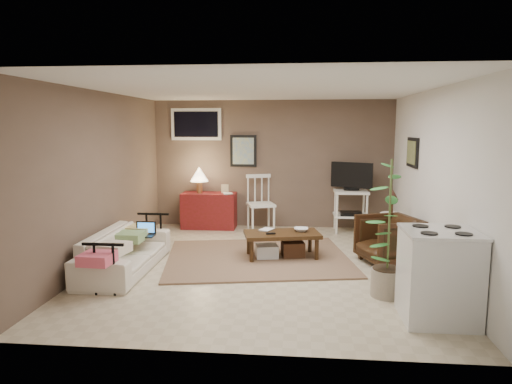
# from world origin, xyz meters

# --- Properties ---
(floor) EXTENTS (5.00, 5.00, 0.00)m
(floor) POSITION_xyz_m (0.00, 0.00, 0.00)
(floor) COLOR #C1B293
(floor) RESTS_ON ground
(art_back) EXTENTS (0.50, 0.03, 0.60)m
(art_back) POSITION_xyz_m (-0.55, 2.48, 1.45)
(art_back) COLOR black
(art_right) EXTENTS (0.03, 0.60, 0.45)m
(art_right) POSITION_xyz_m (2.23, 1.05, 1.52)
(art_right) COLOR black
(window) EXTENTS (0.96, 0.03, 0.60)m
(window) POSITION_xyz_m (-1.45, 2.48, 1.95)
(window) COLOR white
(rug) EXTENTS (2.93, 2.51, 0.03)m
(rug) POSITION_xyz_m (-0.08, 0.32, 0.01)
(rug) COLOR brown
(rug) RESTS_ON floor
(coffee_table) EXTENTS (1.17, 0.77, 0.41)m
(coffee_table) POSITION_xyz_m (0.26, 0.36, 0.23)
(coffee_table) COLOR #3D2510
(coffee_table) RESTS_ON floor
(sofa) EXTENTS (0.54, 1.83, 0.72)m
(sofa) POSITION_xyz_m (-1.80, -0.40, 0.36)
(sofa) COLOR beige
(sofa) RESTS_ON floor
(sofa_pillows) EXTENTS (0.35, 1.74, 0.12)m
(sofa_pillows) POSITION_xyz_m (-1.76, -0.61, 0.44)
(sofa_pillows) COLOR beige
(sofa_pillows) RESTS_ON sofa
(sofa_end_rails) EXTENTS (0.49, 1.83, 0.62)m
(sofa_end_rails) POSITION_xyz_m (-1.69, -0.40, 0.31)
(sofa_end_rails) COLOR black
(sofa_end_rails) RESTS_ON floor
(laptop) EXTENTS (0.28, 0.21, 0.19)m
(laptop) POSITION_xyz_m (-1.62, -0.08, 0.46)
(laptop) COLOR black
(laptop) RESTS_ON sofa
(red_console) EXTENTS (1.01, 0.45, 1.16)m
(red_console) POSITION_xyz_m (-1.20, 2.24, 0.40)
(red_console) COLOR maroon
(red_console) RESTS_ON floor
(spindle_chair) EXTENTS (0.58, 0.58, 1.03)m
(spindle_chair) POSITION_xyz_m (-0.19, 2.14, 0.48)
(spindle_chair) COLOR white
(spindle_chair) RESTS_ON floor
(tv_stand) EXTENTS (0.71, 0.49, 1.27)m
(tv_stand) POSITION_xyz_m (1.45, 2.16, 0.67)
(tv_stand) COLOR white
(tv_stand) RESTS_ON floor
(side_table) EXTENTS (0.36, 0.36, 0.95)m
(side_table) POSITION_xyz_m (1.95, 1.04, 0.59)
(side_table) COLOR white
(side_table) RESTS_ON floor
(armchair) EXTENTS (0.89, 0.91, 0.75)m
(armchair) POSITION_xyz_m (1.76, 0.25, 0.37)
(armchair) COLOR black
(armchair) RESTS_ON floor
(potted_plant) EXTENTS (0.40, 0.40, 1.59)m
(potted_plant) POSITION_xyz_m (1.51, -1.02, 0.85)
(potted_plant) COLOR gray
(potted_plant) RESTS_ON floor
(stove) EXTENTS (0.71, 0.66, 0.93)m
(stove) POSITION_xyz_m (1.89, -1.63, 0.46)
(stove) COLOR silver
(stove) RESTS_ON floor
(bowl) EXTENTS (0.21, 0.05, 0.21)m
(bowl) POSITION_xyz_m (0.54, 0.47, 0.49)
(bowl) COLOR #3D2510
(bowl) RESTS_ON coffee_table
(book_table) EXTENTS (0.16, 0.08, 0.22)m
(book_table) POSITION_xyz_m (-0.04, 0.53, 0.50)
(book_table) COLOR #3D2510
(book_table) RESTS_ON coffee_table
(book_console) EXTENTS (0.16, 0.06, 0.22)m
(book_console) POSITION_xyz_m (-0.88, 2.11, 0.78)
(book_console) COLOR #3D2510
(book_console) RESTS_ON red_console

